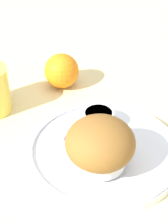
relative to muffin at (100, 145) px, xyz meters
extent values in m
plane|color=beige|center=(0.02, 0.01, -0.06)|extent=(3.00, 3.00, 0.00)
cylinder|color=white|center=(0.03, 0.02, -0.05)|extent=(0.25, 0.25, 0.01)
torus|color=white|center=(0.03, 0.02, -0.04)|extent=(0.25, 0.25, 0.01)
cylinder|color=silver|center=(0.00, 0.00, -0.02)|extent=(0.08, 0.08, 0.03)
ellipsoid|color=brown|center=(0.00, 0.00, 0.00)|extent=(0.11, 0.11, 0.07)
cylinder|color=silver|center=(0.07, 0.07, -0.02)|extent=(0.05, 0.05, 0.02)
cylinder|color=silver|center=(0.07, 0.07, -0.01)|extent=(0.05, 0.05, 0.00)
sphere|color=#4C194C|center=(0.00, 0.07, -0.03)|extent=(0.01, 0.01, 0.01)
sphere|color=#4C194C|center=(0.01, 0.07, -0.03)|extent=(0.01, 0.01, 0.01)
cube|color=#B7B7BC|center=(0.04, 0.06, -0.03)|extent=(0.15, 0.10, 0.00)
sphere|color=orange|center=(0.13, 0.22, -0.02)|extent=(0.07, 0.07, 0.07)
camera|label=1|loc=(-0.31, -0.27, 0.37)|focal=60.00mm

